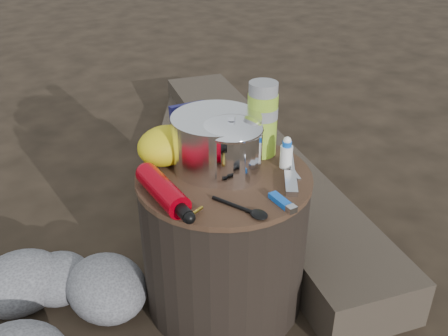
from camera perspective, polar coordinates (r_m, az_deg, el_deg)
ground at (r=1.70m, az=0.00°, el=-14.27°), size 60.00×60.00×0.00m
stump at (r=1.55m, az=0.00°, el=-8.13°), size 0.50×0.50×0.46m
log_main at (r=2.26m, az=3.56°, el=0.54°), size 0.92×1.97×0.17m
log_small at (r=2.57m, az=-4.96°, el=3.36°), size 0.83×1.00×0.09m
foil_windscreen at (r=1.43m, az=-0.86°, el=2.99°), size 0.26×0.26×0.16m
camping_pot at (r=1.38m, az=0.84°, el=2.30°), size 0.17×0.17×0.17m
fuel_bottle at (r=1.30m, az=-6.96°, el=-2.53°), size 0.09×0.27×0.06m
thermos at (r=1.49m, az=4.36°, el=5.52°), size 0.09×0.09×0.22m
travel_mug at (r=1.58m, az=1.11°, el=4.88°), size 0.08×0.08×0.12m
stuff_sack at (r=1.46m, az=-6.69°, el=2.54°), size 0.17×0.14×0.11m
food_pouch at (r=1.53m, az=-3.90°, el=4.67°), size 0.12×0.05×0.15m
lighter at (r=1.30m, az=6.40°, el=-3.67°), size 0.03×0.10×0.02m
multitool at (r=1.38m, az=7.60°, el=-1.72°), size 0.10×0.11×0.02m
pot_grabber at (r=1.46m, az=7.62°, el=0.04°), size 0.10×0.13×0.01m
spork at (r=1.28m, az=1.20°, el=-4.25°), size 0.08×0.16×0.01m
squeeze_bottle at (r=1.45m, az=7.09°, el=1.60°), size 0.04×0.04×0.09m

